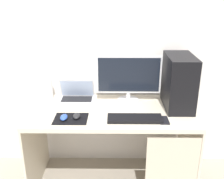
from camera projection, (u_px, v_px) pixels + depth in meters
name	position (u px, v px, depth m)	size (l,w,h in m)	color
wall_back	(113.00, 34.00, 2.35)	(4.00, 0.05, 2.60)	silver
desk	(114.00, 126.00, 2.25)	(1.36, 0.66, 0.74)	beige
pc_tower	(179.00, 82.00, 2.19)	(0.22, 0.40, 0.44)	black
monitor	(129.00, 78.00, 2.30)	(0.56, 0.19, 0.41)	silver
laptop	(77.00, 96.00, 2.38)	(0.31, 0.21, 0.19)	silver
speaker	(48.00, 89.00, 2.39)	(0.08, 0.08, 0.19)	white
keyboard	(135.00, 119.00, 2.03)	(0.42, 0.14, 0.02)	black
mousepad	(71.00, 119.00, 2.05)	(0.26, 0.20, 0.01)	black
mouse_left	(77.00, 116.00, 2.05)	(0.06, 0.10, 0.03)	#232326
mouse_right	(64.00, 117.00, 2.03)	(0.06, 0.10, 0.03)	#2D51B2
cell_phone	(164.00, 120.00, 2.02)	(0.07, 0.13, 0.01)	black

